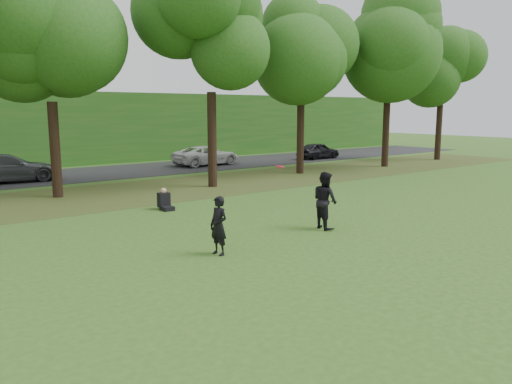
% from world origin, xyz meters
% --- Properties ---
extents(ground, '(120.00, 120.00, 0.00)m').
position_xyz_m(ground, '(0.00, 0.00, 0.00)').
color(ground, '#2D5119').
rests_on(ground, ground).
extents(leaf_litter, '(60.00, 7.00, 0.01)m').
position_xyz_m(leaf_litter, '(0.00, 13.00, 0.01)').
color(leaf_litter, '#4C441B').
rests_on(leaf_litter, ground).
extents(street, '(70.00, 7.00, 0.02)m').
position_xyz_m(street, '(0.00, 21.00, 0.01)').
color(street, black).
rests_on(street, ground).
extents(far_hedge, '(70.00, 3.00, 5.00)m').
position_xyz_m(far_hedge, '(0.00, 27.00, 2.50)').
color(far_hedge, '#1E5117').
rests_on(far_hedge, ground).
extents(player_left, '(0.45, 0.62, 1.56)m').
position_xyz_m(player_left, '(-2.31, 2.26, 0.78)').
color(player_left, black).
rests_on(player_left, ground).
extents(player_right, '(0.84, 1.00, 1.84)m').
position_xyz_m(player_right, '(2.01, 2.64, 0.92)').
color(player_right, black).
rests_on(player_right, ground).
extents(parked_cars, '(40.59, 3.45, 1.52)m').
position_xyz_m(parked_cars, '(-1.99, 20.03, 0.72)').
color(parked_cars, black).
rests_on(parked_cars, street).
extents(frisbee, '(0.37, 0.38, 0.15)m').
position_xyz_m(frisbee, '(0.12, 2.66, 2.12)').
color(frisbee, '#FF155A').
rests_on(frisbee, ground).
extents(seated_person, '(0.45, 0.75, 0.83)m').
position_xyz_m(seated_person, '(-0.60, 8.57, 0.31)').
color(seated_person, black).
rests_on(seated_person, ground).
extents(tree_line, '(55.30, 7.90, 12.31)m').
position_xyz_m(tree_line, '(-0.34, 12.94, 7.84)').
color(tree_line, black).
rests_on(tree_line, ground).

